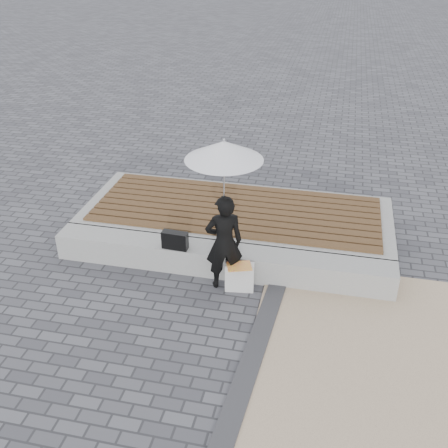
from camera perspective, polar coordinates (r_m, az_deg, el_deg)
The scene contains 10 objects.
ground at distance 6.68m, azimuth -3.54°, elevation -12.72°, with size 80.00×80.00×0.00m, color #4C4D51.
edging_band at distance 6.19m, azimuth 2.13°, elevation -16.68°, with size 0.25×5.20×0.04m, color #333336.
seating_ledge at distance 7.78m, azimuth -0.40°, elevation -3.85°, with size 5.00×0.45×0.40m, color #979793.
timber_platform at distance 8.78m, azimuth 1.35°, elevation 0.38°, with size 5.00×2.00×0.40m, color #999994.
timber_decking at distance 8.67m, azimuth 1.36°, elevation 1.65°, with size 4.60×1.80×0.04m, color brown, non-canonical shape.
woman at distance 7.21m, azimuth -0.00°, elevation -2.00°, with size 0.52×0.34×1.42m, color black.
parasol at distance 6.60m, azimuth -0.00°, elevation 7.92°, with size 1.00×1.00×1.27m.
handbag at distance 7.63m, azimuth -5.30°, elevation -1.75°, with size 0.37×0.13×0.26m, color black.
canvas_tote at distance 7.40m, azimuth 1.69°, elevation -5.71°, with size 0.40×0.17×0.42m, color silver.
magazine at distance 7.24m, azimuth 1.64°, elevation -4.55°, with size 0.33×0.24×0.01m, color #CC2941.
Camera 1 is at (1.46, -4.71, 4.50)m, focal length 42.45 mm.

